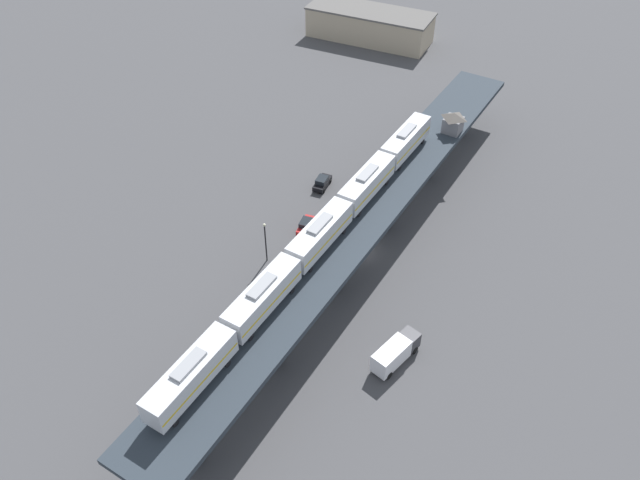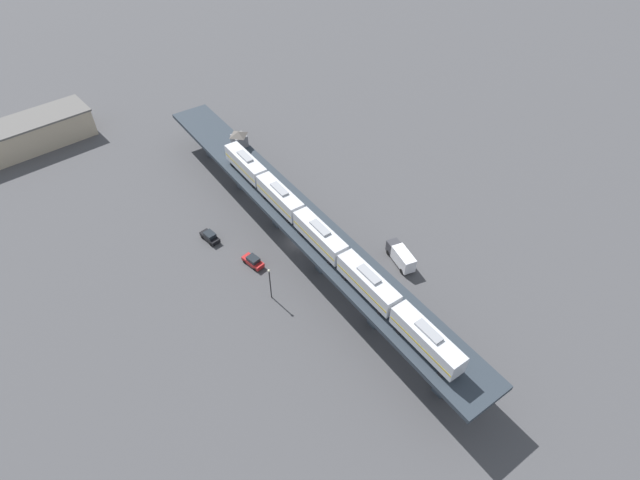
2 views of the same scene
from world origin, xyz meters
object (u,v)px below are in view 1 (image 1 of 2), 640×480
at_px(signal_hut, 453,122).
at_px(street_car_black, 322,182).
at_px(subway_train, 320,234).
at_px(street_lamp, 265,239).
at_px(delivery_truck, 395,352).
at_px(warehouse_building, 370,25).
at_px(street_car_red, 306,225).

relative_size(signal_hut, street_car_black, 0.86).
bearing_deg(subway_train, street_lamp, 160.11).
height_order(signal_hut, street_lamp, signal_hut).
height_order(delivery_truck, warehouse_building, warehouse_building).
bearing_deg(street_car_red, warehouse_building, 95.93).
relative_size(street_car_red, street_car_black, 0.98).
relative_size(subway_train, street_lamp, 8.82).
bearing_deg(subway_train, street_car_red, 116.66).
xyz_separation_m(street_car_black, street_lamp, (-2.50, -19.10, 3.17)).
relative_size(subway_train, street_car_red, 13.72).
bearing_deg(warehouse_building, signal_hut, -61.89).
bearing_deg(signal_hut, street_lamp, -125.46).
relative_size(subway_train, warehouse_building, 2.06).
relative_size(street_car_black, street_lamp, 0.65).
height_order(street_car_red, warehouse_building, warehouse_building).
height_order(delivery_truck, street_lamp, street_lamp).
bearing_deg(street_car_red, delivery_truck, -48.25).
xyz_separation_m(signal_hut, street_car_red, (-17.93, -21.86, -8.54)).
bearing_deg(street_car_black, signal_hut, 29.86).
xyz_separation_m(street_car_black, delivery_truck, (18.89, -31.26, 0.82)).
distance_m(street_car_red, warehouse_building, 69.21).
bearing_deg(street_car_black, subway_train, -73.70).
distance_m(street_car_black, warehouse_building, 58.11).
distance_m(subway_train, signal_hut, 35.36).
bearing_deg(street_car_black, delivery_truck, -58.85).
bearing_deg(delivery_truck, street_lamp, 150.38).
relative_size(street_car_red, delivery_truck, 0.60).
distance_m(street_car_red, street_lamp, 9.27).
height_order(street_car_black, street_lamp, street_lamp).
height_order(street_car_red, street_lamp, street_lamp).
xyz_separation_m(signal_hut, warehouse_building, (-25.07, 46.93, -6.07)).
bearing_deg(street_lamp, delivery_truck, -29.62).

